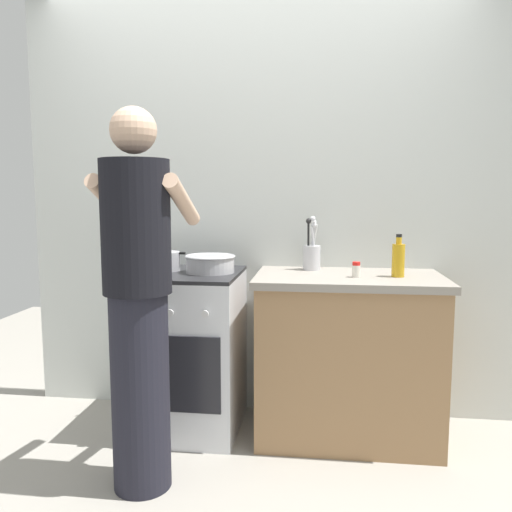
# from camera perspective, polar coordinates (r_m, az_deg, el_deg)

# --- Properties ---
(ground) EXTENTS (6.00, 6.00, 0.00)m
(ground) POSITION_cam_1_polar(r_m,az_deg,el_deg) (2.93, -1.34, -20.08)
(ground) COLOR gray
(back_wall) EXTENTS (3.20, 0.10, 2.50)m
(back_wall) POSITION_cam_1_polar(r_m,az_deg,el_deg) (3.09, 3.65, 5.40)
(back_wall) COLOR silver
(back_wall) RESTS_ON ground
(countertop) EXTENTS (1.00, 0.60, 0.90)m
(countertop) POSITION_cam_1_polar(r_m,az_deg,el_deg) (2.88, 10.20, -10.98)
(countertop) COLOR #99724C
(countertop) RESTS_ON ground
(stove_range) EXTENTS (0.60, 0.62, 0.90)m
(stove_range) POSITION_cam_1_polar(r_m,az_deg,el_deg) (2.96, -7.76, -10.44)
(stove_range) COLOR silver
(stove_range) RESTS_ON ground
(pot) EXTENTS (0.26, 0.19, 0.11)m
(pot) POSITION_cam_1_polar(r_m,az_deg,el_deg) (2.93, -10.35, -0.58)
(pot) COLOR #B2B2B7
(pot) RESTS_ON stove_range
(mixing_bowl) EXTENTS (0.28, 0.28, 0.10)m
(mixing_bowl) POSITION_cam_1_polar(r_m,az_deg,el_deg) (2.83, -5.15, -0.79)
(mixing_bowl) COLOR #B7B7BC
(mixing_bowl) RESTS_ON stove_range
(utensil_crock) EXTENTS (0.10, 0.10, 0.31)m
(utensil_crock) POSITION_cam_1_polar(r_m,az_deg,el_deg) (2.93, 6.26, 0.33)
(utensil_crock) COLOR silver
(utensil_crock) RESTS_ON countertop
(spice_bottle) EXTENTS (0.04, 0.04, 0.08)m
(spice_bottle) POSITION_cam_1_polar(r_m,az_deg,el_deg) (2.70, 11.16, -1.53)
(spice_bottle) COLOR silver
(spice_bottle) RESTS_ON countertop
(oil_bottle) EXTENTS (0.07, 0.07, 0.22)m
(oil_bottle) POSITION_cam_1_polar(r_m,az_deg,el_deg) (2.77, 15.66, -0.35)
(oil_bottle) COLOR gold
(oil_bottle) RESTS_ON countertop
(person) EXTENTS (0.41, 0.50, 1.70)m
(person) POSITION_cam_1_polar(r_m,az_deg,el_deg) (2.31, -13.03, -4.99)
(person) COLOR black
(person) RESTS_ON ground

